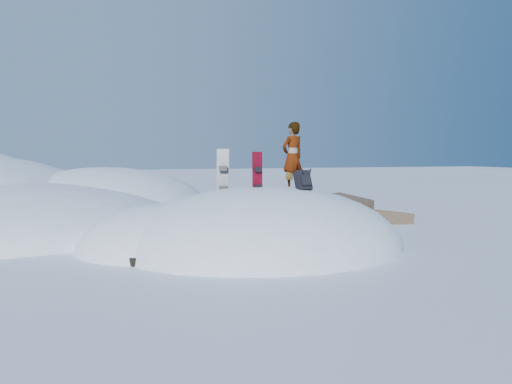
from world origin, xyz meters
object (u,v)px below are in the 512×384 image
object	(u,v)px
snowboard_red	(258,180)
backpack	(303,181)
person	(293,157)
snowboard_dark	(223,181)

from	to	relation	value
snowboard_red	backpack	size ratio (longest dim) A/B	2.43
snowboard_red	backpack	xyz separation A→B (m)	(1.05, -0.32, -0.02)
snowboard_red	backpack	distance (m)	1.10
person	snowboard_dark	bearing A→B (deg)	-10.02
snowboard_red	snowboard_dark	world-z (taller)	snowboard_dark
snowboard_red	backpack	world-z (taller)	snowboard_red
backpack	snowboard_red	bearing A→B (deg)	160.54
person	backpack	bearing A→B (deg)	60.73
snowboard_red	snowboard_dark	size ratio (longest dim) A/B	0.86
snowboard_dark	person	distance (m)	2.09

